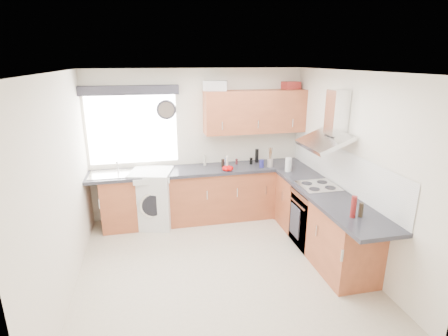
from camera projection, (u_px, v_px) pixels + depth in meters
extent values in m
plane|color=beige|center=(219.00, 267.00, 4.63)|extent=(3.60, 3.60, 0.00)
cube|color=white|center=(219.00, 72.00, 3.88)|extent=(3.60, 3.60, 0.02)
cube|color=silver|center=(198.00, 144.00, 5.94)|extent=(3.60, 0.02, 2.50)
cube|color=silver|center=(268.00, 255.00, 2.58)|extent=(3.60, 0.02, 2.50)
cube|color=silver|center=(61.00, 189.00, 3.89)|extent=(0.02, 3.60, 2.50)
cube|color=silver|center=(352.00, 168.00, 4.63)|extent=(0.02, 3.60, 2.50)
cube|color=silver|center=(133.00, 130.00, 5.62)|extent=(1.40, 0.02, 1.10)
cube|color=#27262E|center=(129.00, 90.00, 5.35)|extent=(1.50, 0.18, 0.14)
cube|color=white|center=(339.00, 167.00, 4.93)|extent=(0.01, 3.00, 0.54)
cube|color=brown|center=(195.00, 196.00, 5.89)|extent=(3.00, 0.58, 0.86)
cube|color=brown|center=(285.00, 189.00, 6.21)|extent=(0.60, 0.60, 0.86)
cube|color=brown|center=(321.00, 222.00, 4.95)|extent=(0.58, 2.10, 0.86)
cube|color=#24242B|center=(201.00, 170.00, 5.76)|extent=(3.60, 0.62, 0.05)
cube|color=#24242B|center=(329.00, 196.00, 4.68)|extent=(0.62, 2.42, 0.05)
cube|color=black|center=(316.00, 218.00, 5.09)|extent=(0.56, 0.58, 0.85)
cube|color=silver|center=(318.00, 186.00, 4.95)|extent=(0.52, 0.52, 0.01)
cube|color=brown|center=(255.00, 112.00, 5.80)|extent=(1.70, 0.35, 0.70)
cube|color=silver|center=(153.00, 198.00, 5.70)|extent=(0.77, 0.75, 0.93)
cylinder|color=#27262E|center=(166.00, 110.00, 5.63)|extent=(0.32, 0.04, 0.32)
cube|color=silver|center=(215.00, 85.00, 5.63)|extent=(0.43, 0.36, 0.16)
cube|color=#AF302B|center=(291.00, 85.00, 5.90)|extent=(0.29, 0.26, 0.12)
cylinder|color=gray|center=(270.00, 163.00, 5.83)|extent=(0.12, 0.12, 0.14)
cylinder|color=silver|center=(288.00, 165.00, 5.58)|extent=(0.13, 0.13, 0.22)
cylinder|color=navy|center=(262.00, 163.00, 5.81)|extent=(0.08, 0.08, 0.13)
cylinder|color=black|center=(257.00, 156.00, 6.08)|extent=(0.06, 0.06, 0.23)
cylinder|color=black|center=(251.00, 161.00, 5.98)|extent=(0.05, 0.05, 0.11)
cylinder|color=#A7A08E|center=(205.00, 160.00, 5.91)|extent=(0.05, 0.05, 0.17)
cylinder|color=#4C1B1E|center=(237.00, 162.00, 5.98)|extent=(0.04, 0.04, 0.09)
cylinder|color=#B2A898|center=(227.00, 163.00, 5.69)|extent=(0.04, 0.04, 0.23)
cylinder|color=black|center=(223.00, 163.00, 5.81)|extent=(0.05, 0.05, 0.14)
cylinder|color=#181A53|center=(227.00, 163.00, 5.74)|extent=(0.05, 0.05, 0.18)
cylinder|color=maroon|center=(354.00, 207.00, 3.95)|extent=(0.06, 0.06, 0.26)
cylinder|color=#2C2318|center=(361.00, 210.00, 3.97)|extent=(0.05, 0.05, 0.17)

